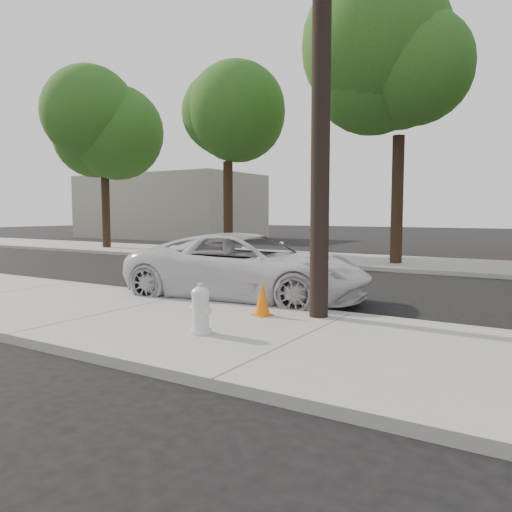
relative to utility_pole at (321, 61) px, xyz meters
name	(u,v)px	position (x,y,z in m)	size (l,w,h in m)	color
ground	(237,289)	(-3.60, 2.70, -4.70)	(120.00, 120.00, 0.00)	black
near_sidewalk	(114,315)	(-3.60, -1.60, -4.62)	(90.00, 4.40, 0.15)	gray
far_sidewalk	(352,261)	(-3.60, 11.20, -4.62)	(90.00, 5.00, 0.15)	gray
curb_near	(187,298)	(-3.60, 0.60, -4.62)	(90.00, 0.12, 0.16)	#9E9B93
building_far	(170,207)	(-23.60, 22.70, -2.20)	(14.00, 8.00, 5.00)	gray
utility_pole	(321,61)	(0.00, 0.00, 0.00)	(1.40, 0.34, 9.00)	black
tree_a	(104,128)	(-17.40, 10.55, 1.83)	(4.65, 4.50, 9.00)	black
tree_b	(229,122)	(-9.41, 10.76, 1.45)	(4.34, 4.20, 8.45)	black
tree_c	(405,78)	(-1.38, 10.34, 2.21)	(4.96, 4.80, 9.55)	black
police_cruiser	(248,267)	(-2.45, 1.43, -3.91)	(2.61, 5.66, 1.57)	silver
fire_hydrant	(201,311)	(-1.05, -2.15, -4.19)	(0.39, 0.36, 0.74)	silver
traffic_cone	(262,299)	(-0.93, -0.46, -4.24)	(0.43, 0.43, 0.64)	orange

